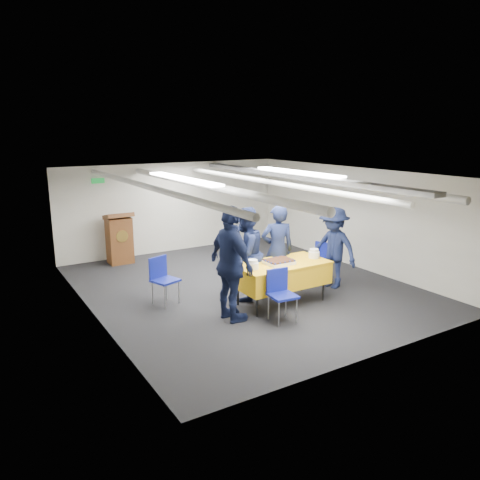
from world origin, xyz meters
name	(u,v)px	position (x,y,z in m)	size (l,w,h in m)	color
ground	(244,287)	(0.00, 0.00, 0.00)	(7.00, 7.00, 0.00)	black
room_shell	(238,196)	(0.09, 0.41, 1.81)	(6.00, 7.00, 2.30)	beige
serving_table	(282,274)	(0.11, -1.11, 0.56)	(1.72, 0.88, 0.77)	black
sheet_cake	(279,262)	(0.02, -1.15, 0.81)	(0.50, 0.39, 0.09)	white
plate_stack_left	(253,265)	(-0.56, -1.16, 0.85)	(0.21, 0.21, 0.17)	white
plate_stack_right	(314,254)	(0.82, -1.16, 0.85)	(0.21, 0.21, 0.17)	white
podium	(119,238)	(-1.60, 3.05, 0.61)	(0.62, 0.53, 1.25)	brown
chair_near	(280,290)	(-0.38, -1.74, 0.53)	(0.46, 0.46, 0.87)	gray
chair_right	(322,259)	(1.45, -0.68, 0.53)	(0.55, 0.55, 0.87)	gray
chair_left	(162,275)	(-1.76, 0.03, 0.53)	(0.53, 0.53, 0.87)	gray
sailor_a	(277,250)	(0.34, -0.65, 0.87)	(0.64, 0.42, 1.75)	black
sailor_b	(245,254)	(-0.35, -0.59, 0.88)	(0.85, 0.66, 1.76)	black
sailor_c	(232,264)	(-1.08, -1.33, 0.97)	(1.14, 0.47, 1.95)	black
sailor_d	(333,248)	(1.53, -0.92, 0.82)	(1.06, 0.61, 1.64)	black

